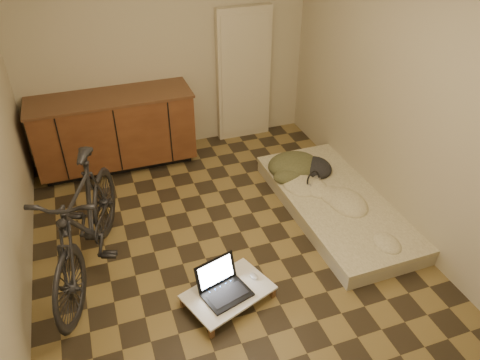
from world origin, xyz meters
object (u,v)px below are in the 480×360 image
object	(u,v)px
bicycle	(84,219)
futon	(337,204)
laptop	(223,287)
lap_desk	(228,292)

from	to	relation	value
bicycle	futon	bearing A→B (deg)	20.42
bicycle	laptop	bearing A→B (deg)	-17.60
bicycle	futon	distance (m)	2.55
bicycle	lap_desk	bearing A→B (deg)	-16.98
lap_desk	laptop	world-z (taller)	laptop
laptop	lap_desk	bearing A→B (deg)	-33.78
futon	lap_desk	world-z (taller)	futon
lap_desk	laptop	xyz separation A→B (m)	(-0.04, 0.01, 0.07)
bicycle	laptop	distance (m)	1.30
futon	lap_desk	xyz separation A→B (m)	(-1.48, -0.80, 0.01)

